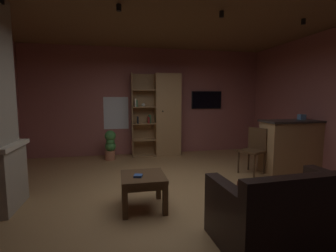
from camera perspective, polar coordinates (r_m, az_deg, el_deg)
The scene contains 17 objects.
floor at distance 4.05m, azimuth 1.20°, elevation -15.74°, with size 6.39×5.96×0.02m, color #A37A4C.
wall_back at distance 6.71m, azimuth -4.55°, elevation 5.64°, with size 6.51×0.06×2.85m, color #9E5B56.
ceiling at distance 3.98m, azimuth 1.30°, elevation 26.12°, with size 6.39×5.96×0.02m, color brown.
window_pane_back at distance 6.64m, azimuth -12.03°, elevation 2.97°, with size 0.65×0.01×0.85m, color white.
bookshelf_cabinet at distance 6.52m, azimuth -0.87°, elevation 2.55°, with size 1.28×0.41×2.16m.
kitchen_bar_counter at distance 5.71m, azimuth 27.49°, elevation -4.13°, with size 1.40×0.58×1.08m.
tissue_box at distance 5.84m, azimuth 28.74°, elevation 1.86°, with size 0.12×0.12×0.11m, color #598CBF.
leather_couch at distance 2.98m, azimuth 26.01°, elevation -18.35°, with size 1.53×0.91×0.84m.
coffee_table at distance 3.47m, azimuth -5.83°, elevation -12.82°, with size 0.60×0.62×0.47m.
table_book_0 at distance 3.38m, azimuth -6.98°, elevation -11.46°, with size 0.11×0.11×0.03m, color #2D4C8C.
dining_chair at distance 5.28m, azimuth 19.48°, elevation -4.71°, with size 0.57×0.57×0.92m.
potted_floor_plant at distance 6.23m, azimuth -13.33°, elevation -4.14°, with size 0.27×0.29×0.73m.
wall_mounted_tv at distance 7.05m, azimuth 8.99°, elevation 6.03°, with size 0.87×0.06×0.49m.
track_light_spot_0 at distance 4.13m, azimuth -34.39°, elevation 23.11°, with size 0.07×0.07×0.09m, color black.
track_light_spot_1 at distance 3.84m, azimuth -11.40°, elevation 25.44°, with size 0.07×0.07×0.09m, color black.
track_light_spot_2 at distance 4.12m, azimuth 12.40°, elevation 24.11°, with size 0.07×0.07×0.09m, color black.
track_light_spot_3 at distance 4.92m, azimuth 29.04°, elevation 20.50°, with size 0.07×0.07×0.09m, color black.
Camera 1 is at (-0.84, -3.65, 1.52)m, focal length 26.11 mm.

